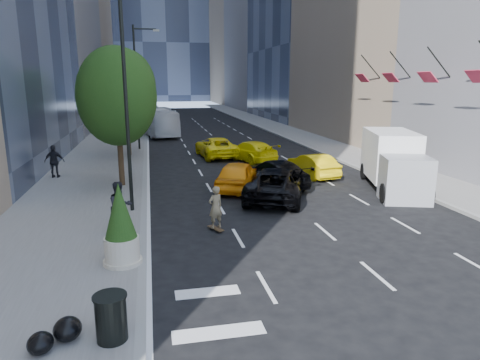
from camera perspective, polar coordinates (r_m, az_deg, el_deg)
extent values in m
plane|color=black|center=(16.93, 8.11, -7.03)|extent=(160.00, 160.00, 0.00)
cube|color=slate|center=(45.39, -16.23, 5.34)|extent=(6.00, 120.00, 0.15)
cube|color=slate|center=(47.87, 7.19, 6.13)|extent=(4.00, 120.00, 0.15)
cube|color=gray|center=(117.80, 1.92, 22.47)|extent=(20.00, 24.00, 50.00)
cylinder|color=black|center=(18.94, -15.00, 10.73)|extent=(0.16, 0.16, 10.00)
cylinder|color=black|center=(36.92, -13.66, 11.74)|extent=(0.16, 0.16, 10.00)
cylinder|color=black|center=(37.13, -12.60, 19.08)|extent=(1.80, 0.12, 0.12)
cube|color=#99998C|center=(37.13, -11.12, 18.99)|extent=(0.50, 0.22, 0.15)
cylinder|color=black|center=(24.30, -15.62, 2.98)|extent=(0.30, 0.30, 3.15)
ellipsoid|color=black|center=(23.97, -16.10, 10.66)|extent=(4.20, 4.20, 5.25)
cylinder|color=black|center=(34.17, -14.66, 6.03)|extent=(0.30, 0.30, 3.38)
ellipsoid|color=black|center=(33.94, -15.00, 11.88)|extent=(4.50, 4.50, 5.62)
cylinder|color=black|center=(47.12, -13.98, 7.62)|extent=(0.30, 0.30, 2.93)
ellipsoid|color=black|center=(46.94, -14.19, 11.29)|extent=(3.90, 3.90, 4.88)
cylinder|color=black|center=(54.99, -12.95, 9.60)|extent=(0.14, 0.14, 5.20)
imported|color=black|center=(54.93, -13.04, 11.26)|extent=(2.48, 0.53, 1.00)
cube|color=#B92A43|center=(24.81, 29.14, 11.98)|extent=(0.64, 1.30, 0.64)
cylinder|color=black|center=(28.38, 24.99, 14.06)|extent=(1.75, 0.08, 1.75)
cube|color=#B92A43|center=(27.98, 23.72, 12.46)|extent=(0.64, 1.30, 0.64)
cylinder|color=black|center=(31.69, 20.58, 14.21)|extent=(1.75, 0.08, 1.75)
cube|color=#B92A43|center=(31.34, 19.43, 12.76)|extent=(0.64, 1.30, 0.64)
cylinder|color=black|center=(35.15, 17.03, 14.27)|extent=(1.75, 0.08, 1.75)
cube|color=#B92A43|center=(34.83, 15.97, 12.95)|extent=(0.64, 1.30, 0.64)
imported|color=#726447|center=(16.79, -3.29, -4.04)|extent=(0.73, 0.63, 1.70)
imported|color=black|center=(21.40, 4.90, -0.44)|extent=(4.72, 6.32, 1.59)
imported|color=black|center=(24.04, 4.71, 0.94)|extent=(3.17, 5.47, 1.49)
imported|color=#FF970D|center=(23.24, -0.29, 0.66)|extent=(3.49, 4.95, 1.56)
imported|color=yellow|center=(26.83, 9.67, 1.98)|extent=(2.13, 4.45, 1.41)
imported|color=yellow|center=(33.29, -3.20, 4.39)|extent=(3.00, 5.70, 1.53)
imported|color=yellow|center=(31.65, 1.39, 3.90)|extent=(3.69, 5.44, 1.46)
imported|color=white|center=(47.84, -11.05, 7.71)|extent=(4.47, 11.08, 3.01)
cube|color=white|center=(25.26, 19.36, 3.23)|extent=(3.53, 4.92, 2.60)
cube|color=gray|center=(22.28, 21.20, 0.07)|extent=(2.69, 2.50, 2.22)
cylinder|color=black|center=(21.80, 18.77, -1.70)|extent=(0.61, 1.02, 0.96)
cylinder|color=black|center=(22.36, 23.82, -1.77)|extent=(0.61, 1.02, 0.96)
cylinder|color=black|center=(26.76, 16.27, 1.13)|extent=(0.61, 1.02, 0.96)
cylinder|color=black|center=(27.22, 20.46, 1.02)|extent=(0.61, 1.02, 0.96)
imported|color=black|center=(16.78, -15.68, -3.50)|extent=(1.21, 1.14, 1.97)
imported|color=black|center=(27.66, -23.50, 2.29)|extent=(1.18, 0.57, 1.95)
cylinder|color=black|center=(10.32, -16.80, -17.26)|extent=(0.69, 0.69, 1.03)
cylinder|color=beige|center=(14.13, -15.44, -8.99)|extent=(1.09, 1.09, 0.87)
cone|color=black|center=(13.71, -15.77, -3.92)|extent=(0.98, 0.98, 1.74)
ellipsoid|color=black|center=(10.75, -22.01, -17.94)|extent=(0.62, 0.68, 0.52)
ellipsoid|color=black|center=(10.55, -25.08, -19.10)|extent=(0.54, 0.59, 0.46)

